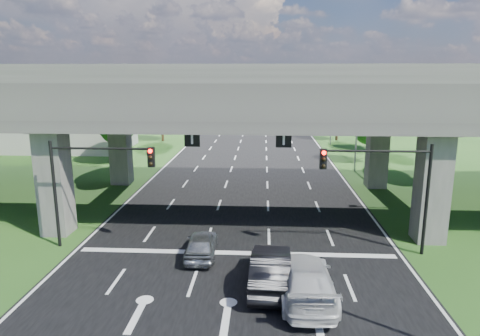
# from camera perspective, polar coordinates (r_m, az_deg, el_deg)

# --- Properties ---
(ground) EXTENTS (160.00, 160.00, 0.00)m
(ground) POSITION_cam_1_polar(r_m,az_deg,el_deg) (20.41, -1.17, -15.30)
(ground) COLOR #204616
(ground) RESTS_ON ground
(road) EXTENTS (18.00, 120.00, 0.03)m
(road) POSITION_cam_1_polar(r_m,az_deg,el_deg) (29.60, 0.28, -6.20)
(road) COLOR black
(road) RESTS_ON ground
(overpass) EXTENTS (80.00, 15.00, 10.00)m
(overpass) POSITION_cam_1_polar(r_m,az_deg,el_deg) (30.06, 0.49, 9.49)
(overpass) COLOR #3B3836
(overpass) RESTS_ON ground
(warehouse) EXTENTS (20.00, 10.00, 4.00)m
(warehouse) POSITION_cam_1_polar(r_m,az_deg,el_deg) (60.12, -24.06, 4.28)
(warehouse) COLOR #9E9E99
(warehouse) RESTS_ON ground
(signal_right) EXTENTS (5.76, 0.54, 6.00)m
(signal_right) POSITION_cam_1_polar(r_m,az_deg,el_deg) (23.47, 18.96, -1.30)
(signal_right) COLOR black
(signal_right) RESTS_ON ground
(signal_left) EXTENTS (5.76, 0.54, 6.00)m
(signal_left) POSITION_cam_1_polar(r_m,az_deg,el_deg) (24.38, -19.15, -0.82)
(signal_left) COLOR black
(signal_left) RESTS_ON ground
(streetlight_far) EXTENTS (3.38, 0.25, 10.00)m
(streetlight_far) POSITION_cam_1_polar(r_m,az_deg,el_deg) (43.04, 14.92, 7.24)
(streetlight_far) COLOR gray
(streetlight_far) RESTS_ON ground
(streetlight_beyond) EXTENTS (3.38, 0.25, 10.00)m
(streetlight_beyond) POSITION_cam_1_polar(r_m,az_deg,el_deg) (58.76, 11.80, 8.71)
(streetlight_beyond) COLOR gray
(streetlight_beyond) RESTS_ON ground
(tree_left_near) EXTENTS (4.50, 4.50, 7.80)m
(tree_left_near) POSITION_cam_1_polar(r_m,az_deg,el_deg) (46.83, -16.10, 6.30)
(tree_left_near) COLOR black
(tree_left_near) RESTS_ON ground
(tree_left_mid) EXTENTS (3.91, 3.90, 6.76)m
(tree_left_mid) POSITION_cam_1_polar(r_m,az_deg,el_deg) (55.39, -16.32, 6.52)
(tree_left_mid) COLOR black
(tree_left_mid) RESTS_ON ground
(tree_left_far) EXTENTS (4.80, 4.80, 8.32)m
(tree_left_far) POSITION_cam_1_polar(r_m,az_deg,el_deg) (61.84, -10.39, 8.29)
(tree_left_far) COLOR black
(tree_left_far) RESTS_ON ground
(tree_right_near) EXTENTS (4.20, 4.20, 7.28)m
(tree_right_near) POSITION_cam_1_polar(r_m,az_deg,el_deg) (47.71, 17.36, 5.94)
(tree_right_near) COLOR black
(tree_right_near) RESTS_ON ground
(tree_right_mid) EXTENTS (3.91, 3.90, 6.76)m
(tree_right_mid) POSITION_cam_1_polar(r_m,az_deg,el_deg) (56.20, 18.36, 6.46)
(tree_right_mid) COLOR black
(tree_right_mid) RESTS_ON ground
(tree_right_far) EXTENTS (4.50, 4.50, 7.80)m
(tree_right_far) POSITION_cam_1_polar(r_m,az_deg,el_deg) (63.08, 12.99, 7.97)
(tree_right_far) COLOR black
(tree_right_far) RESTS_ON ground
(car_silver) EXTENTS (1.70, 3.97, 1.34)m
(car_silver) POSITION_cam_1_polar(r_m,az_deg,el_deg) (23.00, -5.16, -10.09)
(car_silver) COLOR #93979A
(car_silver) RESTS_ON road
(car_dark) EXTENTS (1.97, 5.17, 1.68)m
(car_dark) POSITION_cam_1_polar(r_m,az_deg,el_deg) (19.90, 4.12, -13.28)
(car_dark) COLOR black
(car_dark) RESTS_ON road
(car_white) EXTENTS (2.46, 5.78, 1.66)m
(car_white) POSITION_cam_1_polar(r_m,az_deg,el_deg) (19.19, 8.73, -14.47)
(car_white) COLOR silver
(car_white) RESTS_ON road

